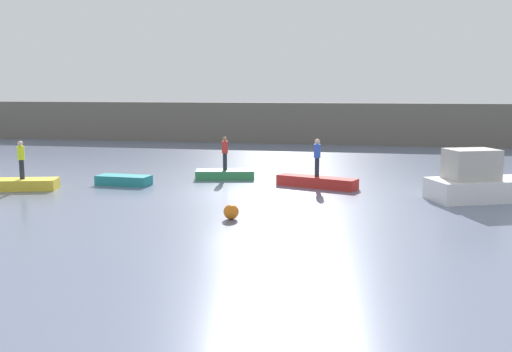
% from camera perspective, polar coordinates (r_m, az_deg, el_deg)
% --- Properties ---
extents(ground_plane, '(120.00, 120.00, 0.00)m').
position_cam_1_polar(ground_plane, '(25.73, -2.18, -1.84)').
color(ground_plane, slate).
extents(embankment_wall, '(80.00, 1.20, 3.52)m').
position_cam_1_polar(embankment_wall, '(49.89, 4.61, 5.25)').
color(embankment_wall, '#666056').
rests_on(embankment_wall, ground_plane).
extents(motorboat, '(5.50, 3.85, 2.19)m').
position_cam_1_polar(motorboat, '(26.17, 21.76, -0.58)').
color(motorboat, white).
rests_on(motorboat, ground_plane).
extents(rowboat_yellow, '(3.36, 2.06, 0.50)m').
position_cam_1_polar(rowboat_yellow, '(29.09, -22.19, -0.76)').
color(rowboat_yellow, gold).
rests_on(rowboat_yellow, ground_plane).
extents(rowboat_teal, '(2.70, 1.22, 0.47)m').
position_cam_1_polar(rowboat_teal, '(28.99, -13.02, -0.40)').
color(rowboat_teal, teal).
rests_on(rowboat_teal, ground_plane).
extents(rowboat_green, '(3.26, 1.92, 0.46)m').
position_cam_1_polar(rowboat_green, '(30.24, -3.10, 0.17)').
color(rowboat_green, '#2D7F47').
rests_on(rowboat_green, ground_plane).
extents(rowboat_red, '(4.04, 2.16, 0.51)m').
position_cam_1_polar(rowboat_red, '(27.71, 6.06, -0.59)').
color(rowboat_red, red).
rests_on(rowboat_red, ground_plane).
extents(person_red_shirt, '(0.32, 0.32, 1.75)m').
position_cam_1_polar(person_red_shirt, '(30.09, -3.12, 2.45)').
color(person_red_shirt, '#232838').
rests_on(person_red_shirt, rowboat_green).
extents(person_hiviz_shirt, '(0.32, 0.32, 1.80)m').
position_cam_1_polar(person_hiviz_shirt, '(28.93, -22.33, 1.70)').
color(person_hiviz_shirt, '#232838').
rests_on(person_hiviz_shirt, rowboat_yellow).
extents(person_blue_shirt, '(0.32, 0.32, 1.82)m').
position_cam_1_polar(person_blue_shirt, '(27.53, 6.10, 2.04)').
color(person_blue_shirt, '#232838').
rests_on(person_blue_shirt, rowboat_red).
extents(mooring_buoy, '(0.56, 0.56, 0.56)m').
position_cam_1_polar(mooring_buoy, '(20.80, -2.49, -3.58)').
color(mooring_buoy, orange).
rests_on(mooring_buoy, ground_plane).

